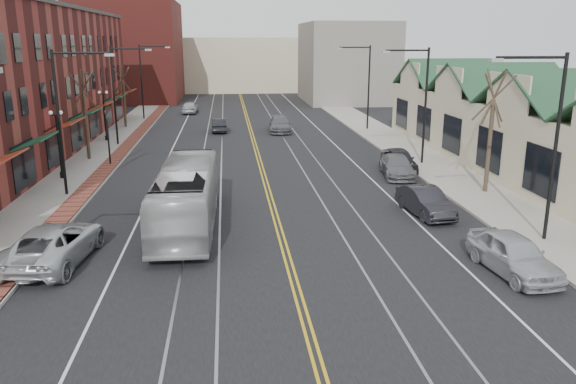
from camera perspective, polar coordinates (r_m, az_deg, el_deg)
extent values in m
plane|color=black|center=(18.33, 1.76, -12.90)|extent=(160.00, 160.00, 0.00)
cube|color=gray|center=(38.26, -20.76, 1.27)|extent=(4.00, 120.00, 0.15)
cube|color=gray|center=(39.68, 15.06, 2.22)|extent=(4.00, 120.00, 0.15)
cube|color=beige|center=(41.82, 22.99, 5.28)|extent=(8.00, 36.00, 4.60)
cube|color=maroon|center=(87.11, -15.74, 13.58)|extent=(14.00, 18.00, 14.00)
cube|color=beige|center=(101.12, -5.06, 12.80)|extent=(22.00, 14.00, 9.00)
cube|color=slate|center=(82.90, 5.96, 12.95)|extent=(12.00, 16.00, 11.00)
cylinder|color=black|center=(33.61, -22.21, 6.41)|extent=(0.16, 0.16, 8.00)
cylinder|color=black|center=(32.93, -20.31, 13.10)|extent=(3.00, 0.12, 0.12)
cube|color=#999999|center=(32.61, -17.67, 13.13)|extent=(0.50, 0.25, 0.15)
cylinder|color=black|center=(49.09, -17.25, 9.29)|extent=(0.16, 0.16, 8.00)
cylinder|color=black|center=(48.63, -15.82, 13.84)|extent=(3.00, 0.12, 0.12)
cube|color=#999999|center=(48.42, -14.01, 13.84)|extent=(0.50, 0.25, 0.15)
cylinder|color=black|center=(64.82, -14.65, 10.75)|extent=(0.16, 0.16, 8.00)
cylinder|color=black|center=(64.48, -13.52, 14.19)|extent=(3.00, 0.12, 0.12)
cube|color=#999999|center=(64.31, -12.15, 14.17)|extent=(0.50, 0.25, 0.15)
cylinder|color=black|center=(26.36, 25.51, 3.92)|extent=(0.16, 0.16, 8.00)
cylinder|color=black|center=(25.23, 23.53, 12.43)|extent=(3.00, 0.12, 0.12)
cube|color=#999999|center=(24.53, 20.39, 12.45)|extent=(0.50, 0.25, 0.15)
cylinder|color=black|center=(40.69, 13.78, 8.44)|extent=(0.16, 0.16, 8.00)
cylinder|color=black|center=(39.96, 12.05, 13.90)|extent=(3.00, 0.12, 0.12)
cube|color=#999999|center=(39.52, 9.91, 13.85)|extent=(0.50, 0.25, 0.15)
cylinder|color=black|center=(55.93, 8.20, 10.45)|extent=(0.16, 0.16, 8.00)
cylinder|color=black|center=(55.40, 6.80, 14.39)|extent=(3.00, 0.12, 0.12)
cube|color=#999999|center=(55.09, 5.23, 14.32)|extent=(0.50, 0.25, 0.15)
cylinder|color=black|center=(38.41, -21.95, 1.63)|extent=(0.28, 0.28, 0.40)
cylinder|color=black|center=(38.07, -22.21, 4.26)|extent=(0.14, 0.14, 4.00)
cube|color=black|center=(37.78, -22.52, 7.24)|extent=(0.60, 0.06, 0.06)
sphere|color=white|center=(37.84, -22.98, 7.43)|extent=(0.24, 0.24, 0.24)
sphere|color=white|center=(37.68, -22.10, 7.49)|extent=(0.24, 0.24, 0.24)
cylinder|color=black|center=(51.77, -17.94, 5.25)|extent=(0.28, 0.28, 0.40)
cylinder|color=black|center=(51.51, -18.10, 7.22)|extent=(0.14, 0.14, 4.00)
cube|color=black|center=(51.30, -18.28, 9.43)|extent=(0.60, 0.06, 0.06)
sphere|color=white|center=(51.35, -18.63, 9.58)|extent=(0.24, 0.24, 0.24)
sphere|color=white|center=(51.22, -17.96, 9.62)|extent=(0.24, 0.24, 0.24)
cylinder|color=#382B21|center=(43.65, -19.82, 6.36)|extent=(0.24, 0.24, 4.90)
cylinder|color=#382B21|center=(43.37, -20.12, 9.69)|extent=(0.58, 1.37, 2.90)
cylinder|color=#382B21|center=(43.37, -20.12, 9.69)|extent=(1.60, 0.66, 2.78)
cylinder|color=#382B21|center=(43.37, -20.12, 9.69)|extent=(0.53, 1.23, 2.96)
cylinder|color=#382B21|center=(43.37, -20.12, 9.69)|extent=(1.69, 1.03, 2.64)
cylinder|color=#382B21|center=(43.37, -20.12, 9.69)|extent=(1.78, 1.29, 2.48)
cylinder|color=#382B21|center=(59.23, -16.31, 8.58)|extent=(0.24, 0.24, 4.55)
cylinder|color=#382B21|center=(59.02, -16.48, 10.87)|extent=(0.55, 1.28, 2.69)
cylinder|color=#382B21|center=(59.02, -16.48, 10.87)|extent=(1.49, 0.62, 2.58)
cylinder|color=#382B21|center=(59.02, -16.48, 10.87)|extent=(0.50, 1.15, 2.75)
cylinder|color=#382B21|center=(59.02, -16.48, 10.87)|extent=(1.57, 0.97, 2.45)
cylinder|color=#382B21|center=(59.02, -16.48, 10.87)|extent=(1.66, 1.20, 2.30)
cylinder|color=#382B21|center=(33.97, 19.76, 4.37)|extent=(0.24, 0.24, 5.25)
cylinder|color=#382B21|center=(33.61, 20.18, 8.93)|extent=(0.61, 1.46, 3.10)
cylinder|color=#382B21|center=(33.61, 20.18, 8.93)|extent=(1.70, 0.70, 2.97)
cylinder|color=#382B21|center=(33.61, 20.18, 8.93)|extent=(0.56, 1.31, 3.17)
cylinder|color=#382B21|center=(33.61, 20.18, 8.93)|extent=(1.80, 1.10, 2.82)
cylinder|color=#382B21|center=(33.61, 20.18, 8.93)|extent=(1.90, 1.37, 2.65)
cylinder|color=#592D19|center=(26.97, -25.22, -4.62)|extent=(0.60, 0.60, 0.02)
cylinder|color=black|center=(41.44, -17.77, 4.91)|extent=(0.12, 0.12, 3.20)
imported|color=black|center=(41.18, -17.97, 7.31)|extent=(0.18, 0.15, 0.90)
imported|color=#B7B7B9|center=(26.91, -10.26, -0.42)|extent=(2.76, 10.83, 3.00)
imported|color=silver|center=(24.28, -22.70, -4.87)|extent=(3.31, 5.99, 1.59)
imported|color=#B5B6BD|center=(23.06, 21.91, -5.88)|extent=(2.29, 4.71, 1.55)
imported|color=black|center=(29.31, 13.78, -0.95)|extent=(1.96, 4.41, 1.41)
imported|color=slate|center=(37.27, 11.02, 2.59)|extent=(2.48, 4.89, 1.36)
imported|color=black|center=(39.01, 11.22, 3.26)|extent=(1.93, 4.50, 1.51)
imported|color=black|center=(55.11, -7.03, 6.75)|extent=(1.51, 3.98, 1.30)
imported|color=#5A5960|center=(54.68, -0.82, 6.90)|extent=(2.32, 5.21, 1.48)
imported|color=#A7A9AE|center=(69.78, -9.93, 8.48)|extent=(1.91, 4.44, 1.49)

